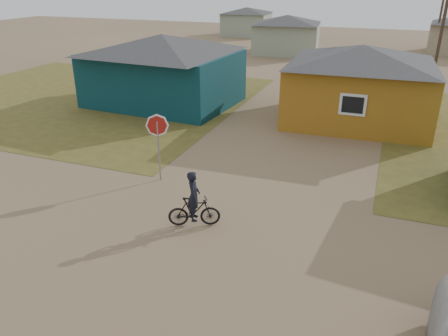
{
  "coord_description": "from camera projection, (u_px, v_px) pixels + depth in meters",
  "views": [
    {
      "loc": [
        3.87,
        -9.09,
        7.01
      ],
      "look_at": [
        -0.72,
        3.0,
        1.3
      ],
      "focal_mm": 35.0,
      "sensor_mm": 36.0,
      "label": 1
    }
  ],
  "objects": [
    {
      "name": "cyclist",
      "position": [
        194.0,
        206.0,
        13.12
      ],
      "size": [
        1.63,
        1.04,
        1.79
      ],
      "color": "black",
      "rests_on": "ground"
    },
    {
      "name": "house_teal",
      "position": [
        163.0,
        69.0,
        25.33
      ],
      "size": [
        8.93,
        7.08,
        4.0
      ],
      "color": "#092D34",
      "rests_on": "ground"
    },
    {
      "name": "ground",
      "position": [
        210.0,
        257.0,
        11.86
      ],
      "size": [
        120.0,
        120.0,
        0.0
      ],
      "primitive_type": "plane",
      "color": "#8A6E4F"
    },
    {
      "name": "house_yellow",
      "position": [
        360.0,
        83.0,
        22.21
      ],
      "size": [
        7.72,
        6.76,
        3.9
      ],
      "color": "#9D6718",
      "rests_on": "ground"
    },
    {
      "name": "stop_sign",
      "position": [
        158.0,
        132.0,
        15.6
      ],
      "size": [
        0.84,
        0.07,
        2.56
      ],
      "color": "gray",
      "rests_on": "ground"
    },
    {
      "name": "grass_nw",
      "position": [
        84.0,
        97.0,
        27.52
      ],
      "size": [
        20.0,
        18.0,
        0.0
      ],
      "primitive_type": "cube",
      "color": "brown",
      "rests_on": "ground"
    },
    {
      "name": "house_pale_north",
      "position": [
        247.0,
        21.0,
        55.03
      ],
      "size": [
        6.28,
        5.81,
        3.4
      ],
      "color": "gray",
      "rests_on": "ground"
    },
    {
      "name": "utility_pole_far",
      "position": [
        442.0,
        10.0,
        40.25
      ],
      "size": [
        1.4,
        0.2,
        8.0
      ],
      "color": "#413127",
      "rests_on": "ground"
    },
    {
      "name": "house_pale_west",
      "position": [
        287.0,
        34.0,
        42.13
      ],
      "size": [
        7.04,
        6.15,
        3.6
      ],
      "color": "gray",
      "rests_on": "ground"
    },
    {
      "name": "utility_pole_near",
      "position": [
        443.0,
        26.0,
        26.89
      ],
      "size": [
        1.4,
        0.2,
        8.0
      ],
      "color": "#413127",
      "rests_on": "ground"
    }
  ]
}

